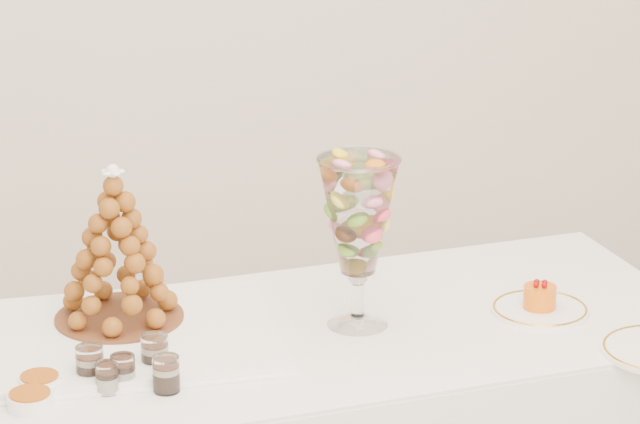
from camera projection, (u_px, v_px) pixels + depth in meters
name	position (u px, v px, depth m)	size (l,w,h in m)	color
lace_tray	(118.00, 337.00, 3.27)	(0.67, 0.50, 0.02)	white
macaron_vase	(358.00, 218.00, 3.28)	(0.18, 0.18, 0.39)	white
cake_plate	(540.00, 310.00, 3.43)	(0.22, 0.22, 0.01)	white
verrine_a	(90.00, 364.00, 3.08)	(0.06, 0.06, 0.08)	white
verrine_b	(123.00, 371.00, 3.06)	(0.05, 0.05, 0.07)	white
verrine_c	(155.00, 353.00, 3.13)	(0.06, 0.06, 0.08)	white
verrine_d	(107.00, 378.00, 3.03)	(0.05, 0.05, 0.06)	white
verrine_e	(166.00, 374.00, 3.04)	(0.06, 0.06, 0.07)	white
ramekin_back	(40.00, 383.00, 3.05)	(0.09, 0.09, 0.03)	white
ramekin_front	(30.00, 401.00, 2.97)	(0.09, 0.09, 0.03)	white
croquembouche	(116.00, 245.00, 3.28)	(0.28, 0.28, 0.36)	brown
mousse_cake	(540.00, 297.00, 3.42)	(0.07, 0.07, 0.07)	orange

